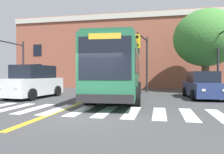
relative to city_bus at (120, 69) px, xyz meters
name	(u,v)px	position (x,y,z in m)	size (l,w,h in m)	color
ground_plane	(86,117)	(-0.06, -6.99, -1.98)	(120.00, 120.00, 0.00)	#424244
crosswalk	(93,111)	(-0.23, -5.53, -1.97)	(13.24, 3.13, 0.01)	white
lane_line_yellow_inner	(117,89)	(-1.78, 8.47, -1.97)	(0.12, 36.00, 0.01)	gold
lane_line_yellow_outer	(118,89)	(-1.62, 8.47, -1.97)	(0.12, 36.00, 0.01)	gold
city_bus	(120,69)	(0.00, 0.00, 0.00)	(3.44, 12.62, 3.59)	#28704C
car_white_near_lane	(34,82)	(-5.77, -1.30, -0.92)	(2.45, 4.88, 2.23)	white
car_navy_far_lane	(203,86)	(5.56, 0.78, -1.15)	(2.36, 4.57, 1.82)	navy
traffic_light_far_corner	(10,56)	(-9.56, 1.29, 1.20)	(0.34, 4.30, 4.62)	#28282D
traffic_light_overhead	(143,52)	(1.39, 3.27, 1.44)	(0.74, 4.32, 4.94)	#28282D
street_tree_curbside_large	(206,38)	(6.61, 5.36, 2.75)	(7.50, 7.61, 7.20)	brown
building_facade	(138,54)	(-0.02, 13.83, 2.33)	(29.81, 8.62, 8.60)	#9E5642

